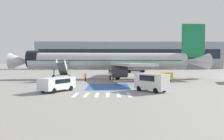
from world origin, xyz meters
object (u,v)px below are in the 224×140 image
service_van_0 (57,83)px  ground_crew_1 (110,75)px  boarding_stairs_forward (62,75)px  ground_crew_0 (85,76)px  airliner (112,61)px  ground_crew_2 (113,76)px  service_van_1 (160,76)px  service_van_3 (151,81)px  fuel_tanker (131,67)px  terminal_building (129,56)px

service_van_0 → ground_crew_1: bearing=100.5°
boarding_stairs_forward → ground_crew_0: bearing=-25.9°
airliner → ground_crew_2: size_ratio=26.34×
boarding_stairs_forward → service_van_0: bearing=-82.8°
service_van_0 → airliner: bearing=102.8°
airliner → service_van_1: bearing=-135.7°
service_van_0 → service_van_3: bearing=31.3°
ground_crew_2 → service_van_1: bearing=-65.0°
service_van_3 → fuel_tanker: bearing=47.5°
terminal_building → ground_crew_0: bearing=-101.0°
fuel_tanker → service_van_3: (-1.86, -45.20, -0.47)m
boarding_stairs_forward → airliner: bearing=23.8°
fuel_tanker → service_van_1: bearing=-5.0°
service_van_0 → ground_crew_1: size_ratio=2.69×
airliner → ground_crew_1: bearing=170.5°
service_van_0 → ground_crew_2: (7.18, 14.98, -0.13)m
airliner → service_van_3: airliner is taller
boarding_stairs_forward → service_van_1: bearing=-12.5°
ground_crew_2 → ground_crew_0: bearing=148.7°
service_van_3 → ground_crew_0: service_van_3 is taller
fuel_tanker → ground_crew_2: (-6.36, -30.10, -0.86)m
ground_crew_1 → service_van_3: bearing=-47.1°
ground_crew_0 → ground_crew_2: ground_crew_0 is taller
service_van_0 → service_van_1: 19.91m
service_van_1 → service_van_3: bearing=136.1°
ground_crew_1 → boarding_stairs_forward: bearing=-144.5°
terminal_building → airliner: bearing=-97.9°
ground_crew_2 → terminal_building: (9.21, 72.57, 5.88)m
boarding_stairs_forward → service_van_1: 18.63m
ground_crew_0 → ground_crew_2: 5.40m
boarding_stairs_forward → ground_crew_1: boarding_stairs_forward is taller
service_van_0 → ground_crew_2: size_ratio=3.05×
service_van_0 → service_van_1: size_ratio=1.04×
service_van_1 → ground_crew_0: (-13.65, 1.14, -0.11)m
service_van_1 → boarding_stairs_forward: bearing=54.0°
fuel_tanker → ground_crew_0: bearing=-28.7°
service_van_0 → ground_crew_0: size_ratio=3.00×
airliner → fuel_tanker: 25.65m
service_van_0 → ground_crew_2: service_van_0 is taller
fuel_tanker → ground_crew_1: (-6.91, -28.10, -0.72)m
airliner → ground_crew_2: (0.16, -5.36, -2.80)m
ground_crew_1 → terminal_building: terminal_building is taller
service_van_0 → ground_crew_1: (6.62, 16.98, 0.01)m
ground_crew_1 → terminal_building: (9.76, 70.57, 5.74)m
service_van_1 → terminal_building: (0.75, 75.23, 5.76)m
boarding_stairs_forward → ground_crew_1: (9.34, 1.50, 0.05)m
fuel_tanker → service_van_1: (2.10, -32.76, -0.73)m
airliner → ground_crew_1: 4.31m
service_van_3 → ground_crew_2: size_ratio=2.66×
ground_crew_0 → terminal_building: 75.70m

